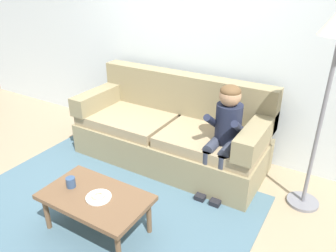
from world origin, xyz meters
TOP-DOWN VIEW (x-y plane):
  - ground at (0.00, 0.00)m, footprint 10.00×10.00m
  - wall_back at (0.00, 1.40)m, footprint 8.00×0.10m
  - area_rug at (0.00, -0.25)m, footprint 2.73×1.96m
  - couch at (0.08, 0.85)m, footprint 2.20×0.90m
  - coffee_table at (0.15, -0.52)m, footprint 0.91×0.53m
  - person_child at (0.81, 0.64)m, footprint 0.34×0.58m
  - plate at (0.20, -0.53)m, footprint 0.21×0.21m
  - donut at (0.20, -0.53)m, footprint 0.17×0.17m
  - mug at (-0.11, -0.53)m, footprint 0.08×0.08m

SIDE VIEW (x-z plane):
  - ground at x=0.00m, z-range 0.00..0.00m
  - area_rug at x=0.00m, z-range 0.00..0.01m
  - coffee_table at x=0.15m, z-range 0.15..0.53m
  - couch at x=0.08m, z-range -0.14..0.84m
  - plate at x=0.20m, z-range 0.38..0.40m
  - donut at x=0.20m, z-range 0.40..0.43m
  - mug at x=-0.11m, z-range 0.38..0.47m
  - person_child at x=0.81m, z-range 0.12..1.22m
  - wall_back at x=0.00m, z-range 0.00..2.80m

